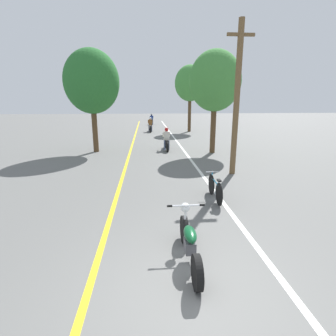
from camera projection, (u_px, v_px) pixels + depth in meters
The scene contains 12 objects.
ground_plane at pixel (190, 296), 4.31m from camera, with size 120.00×120.00×0.00m, color #60605E.
lane_stripe_center at pixel (130, 151), 16.66m from camera, with size 0.14×48.00×0.01m, color yellow.
lane_stripe_edge at pixel (183, 150), 16.93m from camera, with size 0.14×48.00×0.01m, color white.
utility_pole at pixel (237, 99), 10.73m from camera, with size 1.10×0.24×6.19m.
roadside_tree_right_near at pixel (215, 81), 15.04m from camera, with size 3.00×2.70×5.92m.
roadside_tree_right_far at pixel (190, 84), 25.69m from camera, with size 3.02×2.72×6.47m.
roadside_tree_left at pixel (92, 82), 15.35m from camera, with size 3.23×2.91×6.04m.
motorcycle_foreground at pixel (189, 241), 5.18m from camera, with size 0.81×2.14×0.98m.
motorcycle_rider_lead at pixel (167, 141), 16.86m from camera, with size 0.50×2.06×1.43m.
motorcycle_rider_mid at pixel (150, 126), 26.52m from camera, with size 0.50×2.09×1.48m.
motorcycle_rider_far at pixel (152, 121), 34.33m from camera, with size 0.50×1.98×1.36m.
bicycle_parked at pixel (215, 188), 8.41m from camera, with size 0.44×1.68×0.82m.
Camera 1 is at (-0.66, -3.60, 3.13)m, focal length 28.00 mm.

